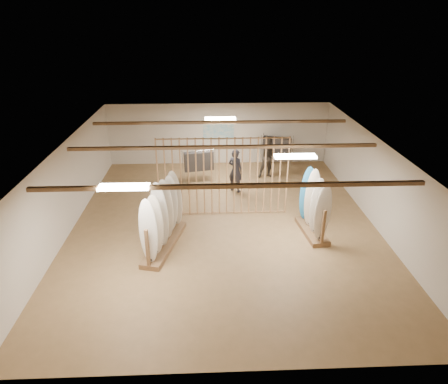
{
  "coord_description": "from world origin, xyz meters",
  "views": [
    {
      "loc": [
        -0.49,
        -11.72,
        6.53
      ],
      "look_at": [
        0.0,
        0.0,
        1.2
      ],
      "focal_mm": 32.0,
      "sensor_mm": 36.0,
      "label": 1
    }
  ],
  "objects_px": {
    "rack_right": "(313,214)",
    "clothing_rack_a": "(199,161)",
    "clothing_rack_b": "(277,146)",
    "shopper_a": "(236,168)",
    "rack_left": "(163,225)",
    "shopper_b": "(269,155)"
  },
  "relations": [
    {
      "from": "clothing_rack_a",
      "to": "clothing_rack_b",
      "type": "distance_m",
      "value": 3.87
    },
    {
      "from": "rack_right",
      "to": "shopper_b",
      "type": "bearing_deg",
      "value": 92.68
    },
    {
      "from": "clothing_rack_a",
      "to": "clothing_rack_b",
      "type": "bearing_deg",
      "value": 11.85
    },
    {
      "from": "clothing_rack_a",
      "to": "shopper_b",
      "type": "distance_m",
      "value": 2.96
    },
    {
      "from": "clothing_rack_a",
      "to": "shopper_b",
      "type": "height_order",
      "value": "shopper_b"
    },
    {
      "from": "clothing_rack_b",
      "to": "shopper_b",
      "type": "relative_size",
      "value": 0.73
    },
    {
      "from": "rack_left",
      "to": "clothing_rack_b",
      "type": "distance_m",
      "value": 8.03
    },
    {
      "from": "rack_left",
      "to": "clothing_rack_a",
      "type": "xyz_separation_m",
      "value": [
        0.98,
        5.04,
        0.18
      ]
    },
    {
      "from": "clothing_rack_b",
      "to": "shopper_b",
      "type": "distance_m",
      "value": 1.44
    },
    {
      "from": "rack_left",
      "to": "clothing_rack_b",
      "type": "relative_size",
      "value": 1.83
    },
    {
      "from": "clothing_rack_b",
      "to": "shopper_b",
      "type": "xyz_separation_m",
      "value": [
        -0.57,
        -1.32,
        0.04
      ]
    },
    {
      "from": "clothing_rack_a",
      "to": "shopper_a",
      "type": "relative_size",
      "value": 0.71
    },
    {
      "from": "clothing_rack_b",
      "to": "shopper_a",
      "type": "height_order",
      "value": "shopper_a"
    },
    {
      "from": "clothing_rack_a",
      "to": "shopper_a",
      "type": "height_order",
      "value": "shopper_a"
    },
    {
      "from": "shopper_b",
      "to": "shopper_a",
      "type": "bearing_deg",
      "value": -140.31
    },
    {
      "from": "rack_right",
      "to": "clothing_rack_a",
      "type": "xyz_separation_m",
      "value": [
        -3.69,
        4.45,
        0.21
      ]
    },
    {
      "from": "rack_right",
      "to": "clothing_rack_b",
      "type": "xyz_separation_m",
      "value": [
        -0.18,
        6.07,
        0.26
      ]
    },
    {
      "from": "shopper_a",
      "to": "shopper_b",
      "type": "height_order",
      "value": "shopper_b"
    },
    {
      "from": "shopper_a",
      "to": "rack_left",
      "type": "bearing_deg",
      "value": 96.34
    },
    {
      "from": "rack_left",
      "to": "rack_right",
      "type": "height_order",
      "value": "rack_left"
    },
    {
      "from": "clothing_rack_b",
      "to": "shopper_b",
      "type": "bearing_deg",
      "value": -91.6
    },
    {
      "from": "clothing_rack_b",
      "to": "rack_right",
      "type": "bearing_deg",
      "value": -66.69
    }
  ]
}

